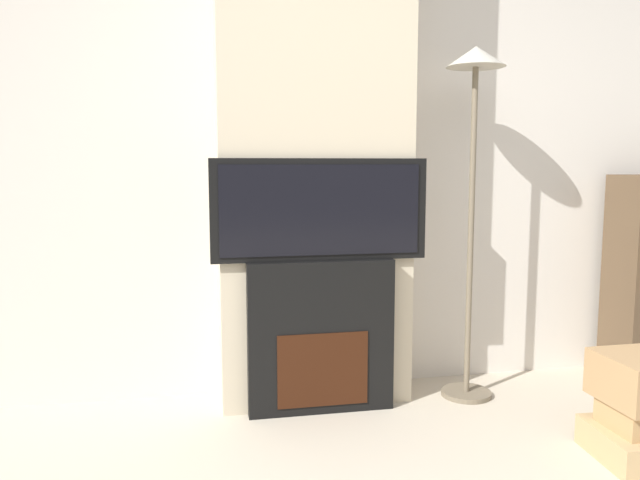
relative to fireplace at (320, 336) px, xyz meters
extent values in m
cube|color=silver|center=(0.00, 0.36, 0.98)|extent=(6.00, 0.06, 2.70)
cube|color=beige|center=(0.00, 0.17, 0.98)|extent=(0.95, 0.33, 2.70)
cube|color=black|center=(0.00, 0.00, 0.00)|extent=(0.72, 0.14, 0.75)
cube|color=#33160A|center=(0.00, -0.07, -0.15)|extent=(0.44, 0.01, 0.36)
cube|color=black|center=(0.00, 0.00, 0.62)|extent=(1.05, 0.06, 0.49)
cube|color=black|center=(0.00, -0.03, 0.62)|extent=(0.96, 0.01, 0.43)
cylinder|color=#726651|center=(0.79, 0.03, -0.36)|extent=(0.26, 0.26, 0.03)
cylinder|color=#726651|center=(0.79, 0.03, 0.48)|extent=(0.03, 0.03, 1.66)
cone|color=#B7B2A3|center=(0.79, 0.03, 1.36)|extent=(0.29, 0.29, 0.10)
camera|label=1|loc=(-0.59, -2.92, 0.84)|focal=35.00mm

